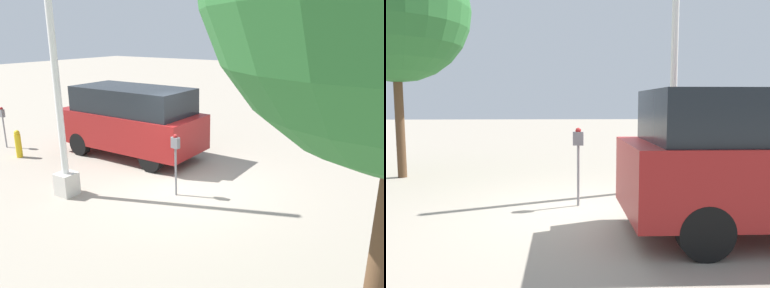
{
  "view_description": "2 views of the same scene",
  "coord_description": "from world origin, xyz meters",
  "views": [
    {
      "loc": [
        -4.92,
        7.29,
        3.76
      ],
      "look_at": [
        0.09,
        -0.62,
        0.96
      ],
      "focal_mm": 35.0,
      "sensor_mm": 36.0,
      "label": 1
    },
    {
      "loc": [
        -0.45,
        -6.6,
        1.98
      ],
      "look_at": [
        -0.19,
        -0.01,
        1.26
      ],
      "focal_mm": 35.0,
      "sensor_mm": 36.0,
      "label": 2
    }
  ],
  "objects": [
    {
      "name": "parking_meter_near",
      "position": [
        -0.16,
        0.49,
        1.12
      ],
      "size": [
        0.21,
        0.13,
        1.52
      ],
      "rotation": [
        0.0,
        0.0,
        -0.12
      ],
      "color": "gray",
      "rests_on": "ground"
    },
    {
      "name": "street_tree",
      "position": [
        -4.77,
        3.49,
        4.43
      ],
      "size": [
        3.84,
        3.84,
        6.36
      ],
      "color": "#513823",
      "rests_on": "ground"
    },
    {
      "name": "ground_plane",
      "position": [
        0.0,
        0.0,
        0.0
      ],
      "size": [
        80.0,
        80.0,
        0.0
      ],
      "primitive_type": "plane",
      "color": "gray"
    },
    {
      "name": "lamp_post",
      "position": [
        2.07,
        1.87,
        2.1
      ],
      "size": [
        0.44,
        0.44,
        6.38
      ],
      "color": "beige",
      "rests_on": "ground"
    }
  ]
}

